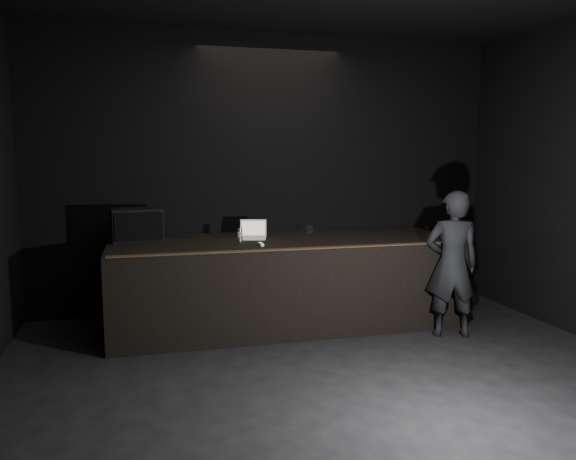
% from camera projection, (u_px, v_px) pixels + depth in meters
% --- Properties ---
extents(ground, '(7.00, 7.00, 0.00)m').
position_uv_depth(ground, '(376.00, 429.00, 4.09)').
color(ground, black).
rests_on(ground, ground).
extents(room_walls, '(6.10, 7.10, 3.52)m').
position_uv_depth(room_walls, '(382.00, 149.00, 3.82)').
color(room_walls, black).
rests_on(room_walls, ground).
extents(stage_riser, '(4.00, 1.50, 1.00)m').
position_uv_depth(stage_riser, '(284.00, 281.00, 6.64)').
color(stage_riser, black).
rests_on(stage_riser, ground).
extents(riser_lip, '(3.92, 0.10, 0.01)m').
position_uv_depth(riser_lip, '(301.00, 248.00, 5.89)').
color(riser_lip, brown).
rests_on(riser_lip, stage_riser).
extents(stage_monitor, '(0.60, 0.47, 0.37)m').
position_uv_depth(stage_monitor, '(137.00, 225.00, 6.43)').
color(stage_monitor, black).
rests_on(stage_monitor, stage_riser).
extents(cable, '(0.85, 0.21, 0.02)m').
position_uv_depth(cable, '(155.00, 237.00, 6.73)').
color(cable, black).
rests_on(cable, stage_riser).
extents(laptop, '(0.37, 0.35, 0.21)m').
position_uv_depth(laptop, '(253.00, 234.00, 6.64)').
color(laptop, white).
rests_on(laptop, stage_riser).
extents(beer_can, '(0.06, 0.06, 0.15)m').
position_uv_depth(beer_can, '(240.00, 235.00, 6.42)').
color(beer_can, silver).
rests_on(beer_can, stage_riser).
extents(plastic_cup, '(0.09, 0.09, 0.11)m').
position_uv_depth(plastic_cup, '(310.00, 230.00, 7.00)').
color(plastic_cup, white).
rests_on(plastic_cup, stage_riser).
extents(wii_remote, '(0.04, 0.15, 0.03)m').
position_uv_depth(wii_remote, '(261.00, 244.00, 6.12)').
color(wii_remote, white).
rests_on(wii_remote, stage_riser).
extents(person, '(0.66, 0.52, 1.61)m').
position_uv_depth(person, '(452.00, 264.00, 6.10)').
color(person, black).
rests_on(person, ground).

